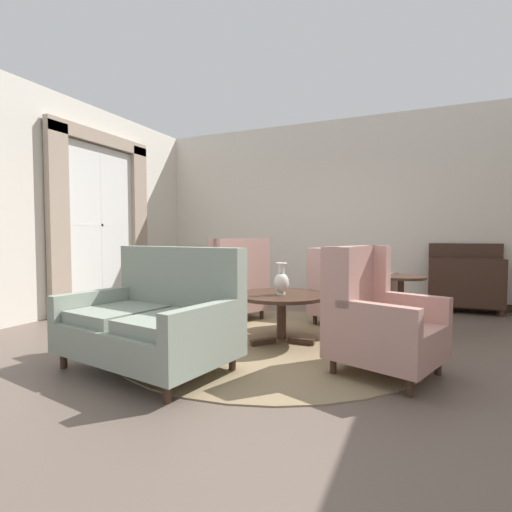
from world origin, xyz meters
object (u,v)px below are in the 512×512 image
Objects in this scene: armchair_back_corner at (349,293)px; settee at (153,321)px; coffee_table at (281,302)px; armchair_far_left at (232,287)px; porcelain_vase at (281,281)px; side_table at (401,298)px; sideboard at (465,281)px; armchair_foreground_right at (376,319)px.

settee is at bearing 81.67° from armchair_back_corner.
armchair_back_corner is at bearing 70.08° from settee.
armchair_far_left reaches higher than coffee_table.
armchair_far_left is (-1.01, 0.83, -0.21)m from porcelain_vase.
armchair_back_corner is at bearing 168.27° from side_table.
settee reaches higher than sideboard.
armchair_foreground_right is (1.79, 0.65, 0.04)m from settee.
sideboard is at bearing -110.73° from armchair_back_corner.
sideboard is (0.94, 3.18, 0.02)m from armchair_foreground_right.
armchair_far_left is at bearing 77.11° from armchair_foreground_right.
armchair_foreground_right is 1.68m from armchair_back_corner.
coffee_table is 0.88× the size of armchair_far_left.
sideboard is (1.44, 1.59, 0.04)m from armchair_back_corner.
settee is at bearing 32.15° from armchair_far_left.
armchair_foreground_right reaches higher than armchair_back_corner.
porcelain_vase is 0.30× the size of armchair_far_left.
sideboard is at bearing 54.40° from porcelain_vase.
sideboard is at bearing 3.40° from armchair_foreground_right.
coffee_table is 1.16m from armchair_foreground_right.
armchair_back_corner is 0.63m from side_table.
armchair_far_left is (-1.52, -0.30, 0.03)m from armchair_back_corner.
coffee_table is 1.26m from armchair_far_left.
side_table is (0.62, -0.13, -0.01)m from armchair_back_corner.
armchair_back_corner is (1.29, 2.25, 0.02)m from settee.
settee is 1.55× the size of sideboard.
sideboard is (2.96, 1.89, 0.01)m from armchair_far_left.
armchair_foreground_right is 1.56× the size of side_table.
armchair_far_left is 1.08× the size of sideboard.
armchair_foreground_right is at bearing -94.51° from side_table.
porcelain_vase is at bearing -125.60° from sideboard.
armchair_far_left is 3.51m from sideboard.
side_table is at bearing 39.51° from coffee_table.
coffee_table is 0.91× the size of armchair_back_corner.
armchair_back_corner is (0.53, 1.07, -0.02)m from coffee_table.
armchair_foreground_right is 2.40m from armchair_far_left.
armchair_foreground_right is at bearing 82.77° from armchair_far_left.
armchair_foreground_right is at bearing -26.91° from coffee_table.
settee is 1.52× the size of armchair_foreground_right.
armchair_far_left reaches higher than side_table.
porcelain_vase is 1.14m from armchair_foreground_right.
porcelain_vase is 0.21× the size of settee.
armchair_foreground_right reaches higher than coffee_table.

